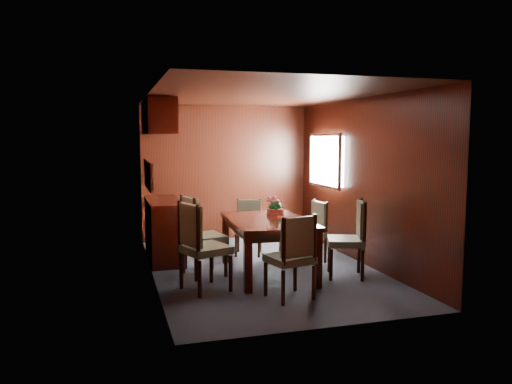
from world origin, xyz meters
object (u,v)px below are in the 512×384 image
object	(u,v)px
chair_left_near	(199,242)
chair_right_near	(352,234)
dining_table	(267,227)
sideboard	(164,229)
chair_head	(293,252)
flower_centerpiece	(275,205)

from	to	relation	value
chair_left_near	chair_right_near	size ratio (longest dim) A/B	1.06
dining_table	chair_right_near	xyz separation A→B (m)	(1.02, -0.43, -0.08)
sideboard	chair_right_near	size ratio (longest dim) A/B	1.37
chair_right_near	dining_table	bearing A→B (deg)	88.75
sideboard	chair_head	distance (m)	2.65
chair_head	flower_centerpiece	bearing A→B (deg)	66.84
chair_left_near	chair_head	world-z (taller)	chair_left_near
sideboard	chair_left_near	xyz separation A→B (m)	(0.23, -1.76, 0.15)
dining_table	chair_head	bearing A→B (deg)	-89.88
dining_table	chair_left_near	xyz separation A→B (m)	(-1.00, -0.49, -0.05)
dining_table	flower_centerpiece	xyz separation A→B (m)	(0.25, 0.41, 0.23)
dining_table	chair_right_near	size ratio (longest dim) A/B	1.62
chair_left_near	flower_centerpiece	world-z (taller)	chair_left_near
chair_head	chair_left_near	bearing A→B (deg)	135.16
sideboard	dining_table	distance (m)	1.78
chair_left_near	dining_table	bearing A→B (deg)	96.14
chair_right_near	sideboard	bearing A→B (deg)	74.66
sideboard	flower_centerpiece	xyz separation A→B (m)	(1.49, -0.86, 0.43)
chair_left_near	chair_head	bearing A→B (deg)	37.45
sideboard	flower_centerpiece	bearing A→B (deg)	-30.02
flower_centerpiece	chair_right_near	bearing A→B (deg)	-47.30
chair_right_near	chair_head	xyz separation A→B (m)	(-1.07, -0.67, -0.02)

